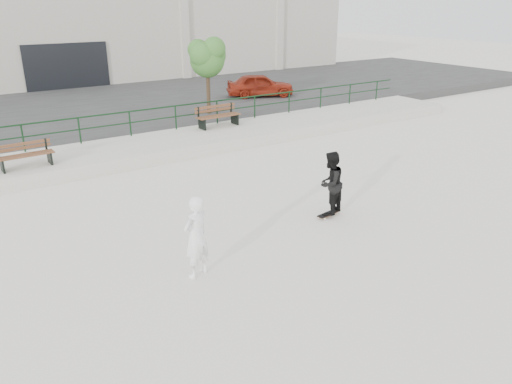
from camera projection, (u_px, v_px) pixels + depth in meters
ground at (327, 242)px, 12.48m from camera, size 120.00×120.00×0.00m
ledge at (168, 146)px, 19.75m from camera, size 30.00×3.00×0.50m
parking_strip at (101, 109)px, 26.34m from camera, size 60.00×14.00×0.50m
railing at (153, 115)px, 20.40m from camera, size 28.00×0.06×1.03m
commercial_building at (33, 15)px, 35.62m from camera, size 44.20×16.33×8.00m
bench_left at (25, 155)px, 16.30m from camera, size 1.79×0.59×0.81m
bench_right at (218, 116)px, 21.51m from camera, size 2.01×0.65×0.92m
tree at (207, 56)px, 23.21m from camera, size 2.01×1.79×3.58m
red_car at (260, 85)px, 28.11m from camera, size 4.03×2.83×1.27m
skateboard at (328, 214)px, 13.92m from camera, size 0.80×0.32×0.09m
standing_skater at (330, 183)px, 13.59m from camera, size 1.05×0.93×1.78m
seated_skater at (196, 237)px, 10.64m from camera, size 0.79×0.65×1.86m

